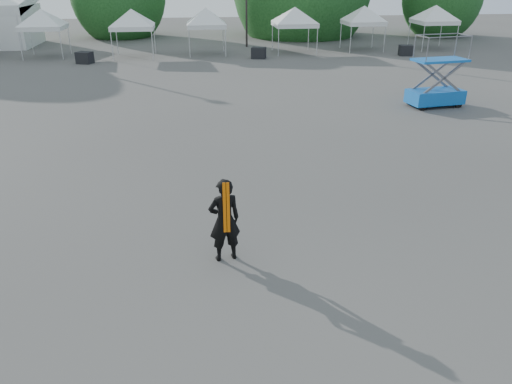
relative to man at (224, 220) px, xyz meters
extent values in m
plane|color=#474442|center=(1.09, 0.91, -0.96)|extent=(120.00, 120.00, 0.00)
cylinder|color=#382314|center=(-6.91, 40.91, 0.17)|extent=(0.36, 0.36, 2.27)
cylinder|color=#382314|center=(10.09, 39.91, 0.44)|extent=(0.36, 0.36, 2.80)
cylinder|color=#382314|center=(23.09, 37.91, 0.09)|extent=(0.36, 0.36, 2.10)
cylinder|color=silver|center=(-12.30, 28.04, 0.04)|extent=(0.06, 0.06, 2.00)
cylinder|color=silver|center=(-9.56, 28.04, 0.04)|extent=(0.06, 0.06, 2.00)
cylinder|color=silver|center=(-12.30, 30.78, 0.04)|extent=(0.06, 0.06, 2.00)
cylinder|color=silver|center=(-9.56, 30.78, 0.04)|extent=(0.06, 0.06, 2.00)
cube|color=white|center=(-10.93, 29.41, 1.12)|extent=(2.94, 2.94, 0.30)
pyramid|color=white|center=(-10.93, 29.41, 2.37)|extent=(4.15, 4.15, 1.10)
cylinder|color=silver|center=(-5.98, 27.27, 0.04)|extent=(0.06, 0.06, 2.00)
cylinder|color=silver|center=(-3.20, 27.27, 0.04)|extent=(0.06, 0.06, 2.00)
cylinder|color=silver|center=(-5.98, 30.06, 0.04)|extent=(0.06, 0.06, 2.00)
cylinder|color=silver|center=(-3.20, 30.06, 0.04)|extent=(0.06, 0.06, 2.00)
cube|color=white|center=(-4.59, 28.67, 1.12)|extent=(2.98, 2.98, 0.30)
pyramid|color=white|center=(-4.59, 28.67, 2.37)|extent=(4.22, 4.22, 1.10)
cylinder|color=silver|center=(-0.61, 27.86, 0.04)|extent=(0.06, 0.06, 2.00)
cylinder|color=silver|center=(2.00, 27.86, 0.04)|extent=(0.06, 0.06, 2.00)
cylinder|color=silver|center=(-0.61, 30.47, 0.04)|extent=(0.06, 0.06, 2.00)
cylinder|color=silver|center=(2.00, 30.47, 0.04)|extent=(0.06, 0.06, 2.00)
cube|color=white|center=(0.69, 29.17, 1.12)|extent=(2.81, 2.81, 0.30)
pyramid|color=white|center=(0.69, 29.17, 2.37)|extent=(3.97, 3.97, 1.10)
cylinder|color=silver|center=(5.87, 27.72, 0.04)|extent=(0.06, 0.06, 2.00)
cylinder|color=silver|center=(8.77, 27.72, 0.04)|extent=(0.06, 0.06, 2.00)
cylinder|color=silver|center=(5.87, 30.61, 0.04)|extent=(0.06, 0.06, 2.00)
cylinder|color=silver|center=(8.77, 30.61, 0.04)|extent=(0.06, 0.06, 2.00)
cube|color=white|center=(7.32, 29.17, 1.12)|extent=(3.10, 3.10, 0.30)
pyramid|color=white|center=(7.32, 29.17, 2.37)|extent=(4.38, 4.38, 1.10)
cylinder|color=silver|center=(11.54, 28.44, 0.04)|extent=(0.06, 0.06, 2.00)
cylinder|color=silver|center=(14.22, 28.44, 0.04)|extent=(0.06, 0.06, 2.00)
cylinder|color=silver|center=(11.54, 31.13, 0.04)|extent=(0.06, 0.06, 2.00)
cylinder|color=silver|center=(14.22, 31.13, 0.04)|extent=(0.06, 0.06, 2.00)
cube|color=white|center=(12.88, 29.78, 1.12)|extent=(2.88, 2.88, 0.30)
pyramid|color=white|center=(12.88, 29.78, 2.37)|extent=(4.08, 4.08, 1.10)
cylinder|color=silver|center=(17.31, 28.40, 0.04)|extent=(0.06, 0.06, 2.00)
cylinder|color=silver|center=(20.05, 28.40, 0.04)|extent=(0.06, 0.06, 2.00)
cylinder|color=silver|center=(17.31, 31.14, 0.04)|extent=(0.06, 0.06, 2.00)
cylinder|color=silver|center=(20.05, 31.14, 0.04)|extent=(0.06, 0.06, 2.00)
cube|color=white|center=(18.68, 29.77, 1.12)|extent=(2.94, 2.94, 0.30)
pyramid|color=white|center=(18.68, 29.77, 2.37)|extent=(4.16, 4.16, 1.10)
imported|color=black|center=(0.00, 0.00, 0.00)|extent=(0.78, 0.60, 1.92)
cube|color=#F36704|center=(0.00, -0.19, 0.38)|extent=(0.15, 0.03, 1.15)
cube|color=#0D53AB|center=(10.67, 12.25, -0.50)|extent=(2.65, 1.61, 0.62)
cube|color=#0D53AB|center=(10.67, 12.25, 1.17)|extent=(2.54, 1.54, 0.10)
cylinder|color=black|center=(9.82, 11.59, -0.78)|extent=(0.39, 0.21, 0.37)
cylinder|color=black|center=(11.67, 11.87, -0.78)|extent=(0.39, 0.21, 0.37)
cylinder|color=black|center=(9.66, 12.62, -0.78)|extent=(0.39, 0.21, 0.37)
cylinder|color=black|center=(11.51, 12.90, -0.78)|extent=(0.39, 0.21, 0.37)
cube|color=black|center=(-7.73, 26.29, -0.58)|extent=(1.21, 1.09, 0.77)
cube|color=black|center=(4.29, 26.87, -0.58)|extent=(1.18, 1.03, 0.77)
cube|color=black|center=(15.31, 26.78, -0.59)|extent=(1.06, 0.88, 0.75)
camera|label=1|loc=(-0.53, -9.56, 4.95)|focal=35.00mm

